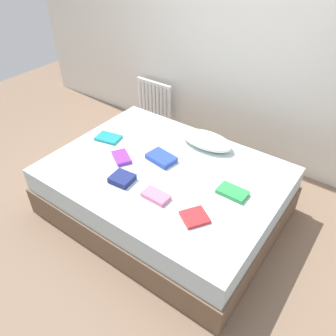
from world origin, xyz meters
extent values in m
plane|color=#7F6651|center=(0.00, 0.00, 0.00)|extent=(8.00, 8.00, 0.00)
cube|color=silver|center=(0.00, 1.35, 1.40)|extent=(6.00, 0.10, 2.80)
cube|color=brown|center=(0.00, 0.00, 0.14)|extent=(2.00, 1.50, 0.28)
cube|color=silver|center=(0.00, 0.00, 0.39)|extent=(1.96, 1.46, 0.22)
cylinder|color=white|center=(-1.28, 1.20, 0.37)|extent=(0.04, 0.04, 0.48)
cylinder|color=white|center=(-1.22, 1.20, 0.37)|extent=(0.04, 0.04, 0.48)
cylinder|color=white|center=(-1.17, 1.20, 0.37)|extent=(0.04, 0.04, 0.48)
cylinder|color=white|center=(-1.11, 1.20, 0.37)|extent=(0.04, 0.04, 0.48)
cylinder|color=white|center=(-1.05, 1.20, 0.37)|extent=(0.04, 0.04, 0.48)
cylinder|color=white|center=(-0.99, 1.20, 0.37)|extent=(0.04, 0.04, 0.48)
cylinder|color=white|center=(-0.94, 1.20, 0.37)|extent=(0.04, 0.04, 0.48)
cylinder|color=white|center=(-0.88, 1.20, 0.37)|extent=(0.04, 0.04, 0.48)
cylinder|color=white|center=(-0.82, 1.20, 0.37)|extent=(0.04, 0.04, 0.48)
cube|color=white|center=(-1.05, 1.20, 0.59)|extent=(0.50, 0.04, 0.04)
cube|color=white|center=(-1.05, 1.20, 0.15)|extent=(0.50, 0.04, 0.04)
ellipsoid|color=white|center=(0.10, 0.52, 0.56)|extent=(0.52, 0.27, 0.12)
cube|color=red|center=(0.52, -0.34, 0.51)|extent=(0.24, 0.25, 0.03)
cube|color=#2847B7|center=(-0.10, 0.09, 0.52)|extent=(0.27, 0.20, 0.05)
cube|color=navy|center=(-0.19, -0.33, 0.53)|extent=(0.19, 0.18, 0.05)
cube|color=pink|center=(0.16, -0.33, 0.52)|extent=(0.21, 0.12, 0.04)
cube|color=teal|center=(-0.73, 0.06, 0.51)|extent=(0.26, 0.20, 0.03)
cube|color=green|center=(0.62, 0.06, 0.52)|extent=(0.23, 0.14, 0.04)
cube|color=purple|center=(-0.40, -0.11, 0.52)|extent=(0.25, 0.22, 0.04)
camera|label=1|loc=(1.36, -1.82, 2.28)|focal=35.79mm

